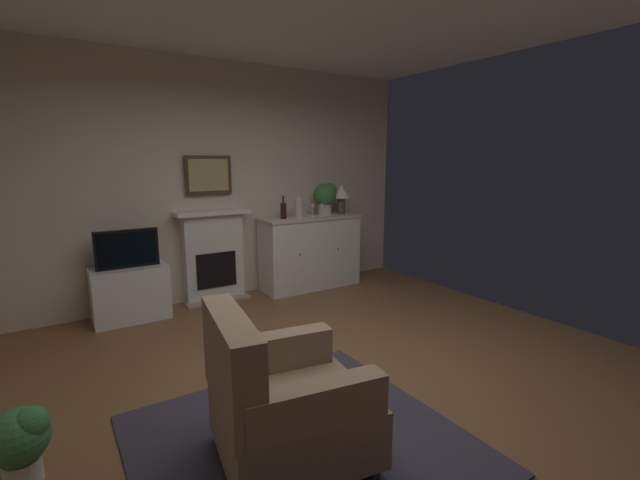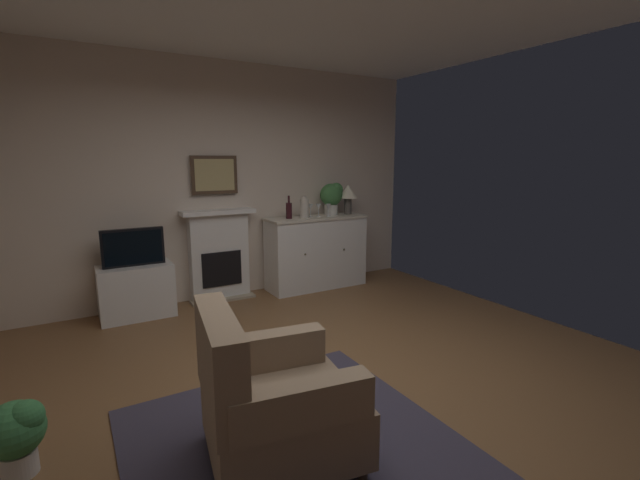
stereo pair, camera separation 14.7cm
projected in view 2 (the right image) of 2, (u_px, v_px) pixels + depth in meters
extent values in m
cube|color=brown|center=(345.00, 392.00, 3.25)|extent=(5.22, 5.37, 0.10)
cube|color=beige|center=(226.00, 182.00, 5.23)|extent=(5.22, 0.06, 2.83)
cube|color=#383342|center=(292.00, 443.00, 2.57)|extent=(1.85, 1.82, 0.02)
cube|color=white|center=(219.00, 257.00, 5.21)|extent=(0.70, 0.18, 1.05)
cube|color=tan|center=(223.00, 299.00, 5.22)|extent=(0.77, 0.20, 0.03)
cube|color=black|center=(222.00, 269.00, 5.15)|extent=(0.48, 0.02, 0.42)
cube|color=white|center=(218.00, 212.00, 5.08)|extent=(0.87, 0.27, 0.05)
cube|color=#473323|center=(214.00, 175.00, 5.06)|extent=(0.55, 0.03, 0.45)
cube|color=tan|center=(215.00, 175.00, 5.05)|extent=(0.47, 0.01, 0.37)
cube|color=white|center=(316.00, 253.00, 5.69)|extent=(1.32, 0.45, 0.92)
cube|color=beige|center=(316.00, 218.00, 5.60)|extent=(1.35, 0.48, 0.03)
sphere|color=brown|center=(305.00, 254.00, 5.33)|extent=(0.02, 0.02, 0.02)
sphere|color=brown|center=(344.00, 249.00, 5.62)|extent=(0.02, 0.02, 0.02)
cylinder|color=#4C4742|center=(348.00, 206.00, 5.83)|extent=(0.10, 0.10, 0.22)
cone|color=#EFE5C6|center=(348.00, 191.00, 5.79)|extent=(0.26, 0.26, 0.18)
cylinder|color=#331419|center=(289.00, 211.00, 5.38)|extent=(0.08, 0.08, 0.20)
cylinder|color=#331419|center=(289.00, 199.00, 5.35)|extent=(0.03, 0.03, 0.09)
cylinder|color=silver|center=(310.00, 216.00, 5.59)|extent=(0.06, 0.06, 0.00)
cylinder|color=silver|center=(310.00, 213.00, 5.58)|extent=(0.01, 0.01, 0.09)
cone|color=silver|center=(310.00, 207.00, 5.57)|extent=(0.07, 0.07, 0.07)
cylinder|color=silver|center=(319.00, 216.00, 5.63)|extent=(0.06, 0.06, 0.00)
cylinder|color=silver|center=(319.00, 212.00, 5.62)|extent=(0.01, 0.01, 0.09)
cone|color=silver|center=(319.00, 206.00, 5.60)|extent=(0.07, 0.07, 0.07)
cylinder|color=silver|center=(328.00, 216.00, 5.62)|extent=(0.06, 0.06, 0.00)
cylinder|color=silver|center=(328.00, 212.00, 5.61)|extent=(0.01, 0.01, 0.09)
cone|color=silver|center=(329.00, 206.00, 5.60)|extent=(0.07, 0.07, 0.07)
cylinder|color=beige|center=(305.00, 209.00, 5.44)|extent=(0.11, 0.11, 0.24)
sphere|color=beige|center=(304.00, 199.00, 5.41)|extent=(0.08, 0.08, 0.08)
cube|color=white|center=(137.00, 291.00, 4.62)|extent=(0.75, 0.42, 0.58)
cube|color=black|center=(133.00, 247.00, 4.52)|extent=(0.62, 0.06, 0.40)
cube|color=black|center=(134.00, 248.00, 4.49)|extent=(0.57, 0.01, 0.35)
cylinder|color=silver|center=(19.00, 463.00, 2.32)|extent=(0.18, 0.18, 0.14)
sphere|color=#387A42|center=(15.00, 429.00, 2.28)|extent=(0.30, 0.30, 0.30)
sphere|color=#387A42|center=(26.00, 417.00, 2.27)|extent=(0.18, 0.18, 0.18)
cylinder|color=beige|center=(331.00, 210.00, 5.76)|extent=(0.18, 0.18, 0.14)
sphere|color=#3D753D|center=(331.00, 195.00, 5.72)|extent=(0.30, 0.30, 0.30)
sphere|color=#3D753D|center=(336.00, 190.00, 5.71)|extent=(0.18, 0.18, 0.18)
cube|color=#8C7259|center=(283.00, 419.00, 2.39)|extent=(0.91, 0.87, 0.32)
cube|color=#8C7259|center=(220.00, 361.00, 2.19)|extent=(0.27, 0.78, 0.50)
cube|color=#8C7259|center=(301.00, 405.00, 2.04)|extent=(0.73, 0.25, 0.22)
cube|color=#8C7259|center=(267.00, 351.00, 2.63)|extent=(0.73, 0.25, 0.22)
cylinder|color=#473323|center=(363.00, 475.00, 2.26)|extent=(0.05, 0.05, 0.10)
cylinder|color=#473323|center=(318.00, 410.00, 2.84)|extent=(0.05, 0.05, 0.10)
cylinder|color=#473323|center=(214.00, 434.00, 2.59)|extent=(0.05, 0.05, 0.10)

